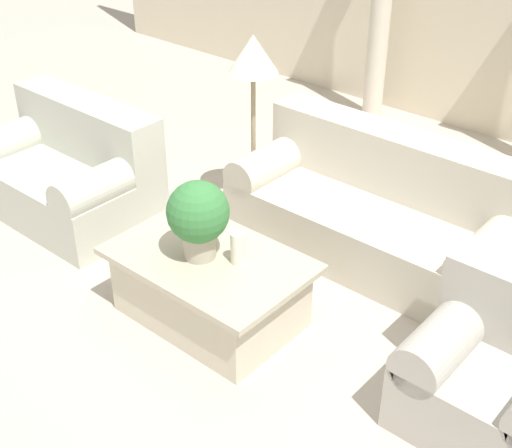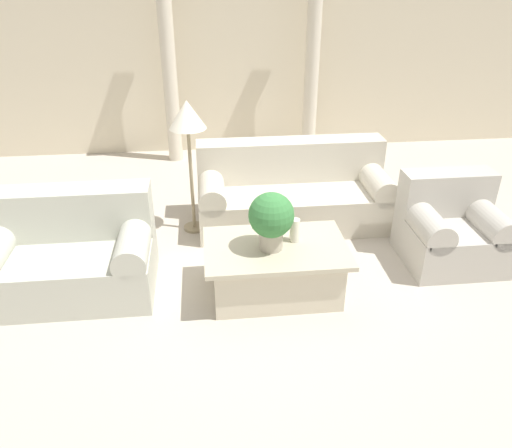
% 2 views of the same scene
% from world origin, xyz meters
% --- Properties ---
extents(ground_plane, '(16.00, 16.00, 0.00)m').
position_xyz_m(ground_plane, '(0.00, 0.00, 0.00)').
color(ground_plane, '#BCB2A3').
extents(wall_back, '(10.00, 0.06, 3.20)m').
position_xyz_m(wall_back, '(0.00, 3.28, 1.60)').
color(wall_back, beige).
rests_on(wall_back, ground_plane).
extents(sofa_long, '(2.05, 0.88, 0.86)m').
position_xyz_m(sofa_long, '(0.40, 0.84, 0.34)').
color(sofa_long, beige).
rests_on(sofa_long, ground_plane).
extents(loveseat, '(1.43, 0.88, 0.86)m').
position_xyz_m(loveseat, '(-1.75, -0.21, 0.35)').
color(loveseat, beige).
rests_on(loveseat, ground_plane).
extents(coffee_table, '(1.21, 0.80, 0.47)m').
position_xyz_m(coffee_table, '(0.02, -0.49, 0.24)').
color(coffee_table, beige).
rests_on(coffee_table, ground_plane).
extents(potted_plant, '(0.38, 0.38, 0.50)m').
position_xyz_m(potted_plant, '(-0.03, -0.51, 0.75)').
color(potted_plant, '#B2A893').
rests_on(potted_plant, coffee_table).
extents(pillar_candle, '(0.08, 0.08, 0.21)m').
position_xyz_m(pillar_candle, '(0.19, -0.42, 0.57)').
color(pillar_candle, silver).
rests_on(pillar_candle, coffee_table).
extents(floor_lamp, '(0.37, 0.37, 1.40)m').
position_xyz_m(floor_lamp, '(-0.69, 0.74, 1.19)').
color(floor_lamp, gray).
rests_on(floor_lamp, ground_plane).
extents(column_left, '(0.27, 0.27, 2.58)m').
position_xyz_m(column_left, '(-0.95, 2.89, 1.32)').
color(column_left, beige).
rests_on(column_left, ground_plane).
extents(column_right, '(0.27, 0.27, 2.58)m').
position_xyz_m(column_right, '(0.99, 2.89, 1.32)').
color(column_right, beige).
rests_on(column_right, ground_plane).
extents(armchair, '(0.88, 0.79, 0.83)m').
position_xyz_m(armchair, '(1.76, -0.12, 0.35)').
color(armchair, '#B7B2A8').
rests_on(armchair, ground_plane).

